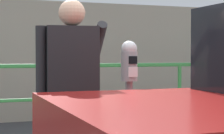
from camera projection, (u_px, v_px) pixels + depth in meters
The scene contains 4 objects.
parking_meter at pixel (129, 87), 3.84m from camera, with size 0.15×0.16×1.38m.
pedestrian_at_meter at pixel (72, 84), 3.68m from camera, with size 0.67×0.56×1.73m.
background_railing at pixel (61, 85), 6.25m from camera, with size 24.06×0.06×1.12m.
backdrop_wall at pixel (28, 61), 9.02m from camera, with size 32.00×0.50×2.53m, color #ADA38E.
Camera 1 is at (-1.46, -3.26, 1.40)m, focal length 67.67 mm.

